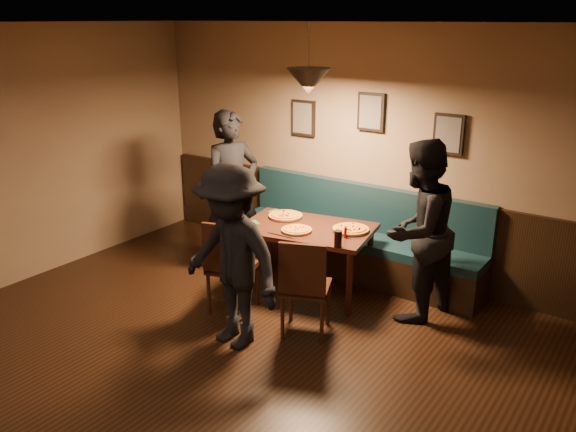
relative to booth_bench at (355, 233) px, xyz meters
The scene contains 23 objects.
floor 3.24m from the booth_bench, 90.00° to the right, with size 7.00×7.00×0.00m, color black.
ceiling 3.94m from the booth_bench, 90.00° to the right, with size 7.00×7.00×0.00m, color silver.
wall_back 0.95m from the booth_bench, 90.00° to the left, with size 6.00×6.00×0.00m, color #8C704F.
wainscot 0.27m from the booth_bench, 90.00° to the left, with size 5.88×0.06×1.00m, color black.
booth_bench is the anchor object (origin of this frame).
picture_left 1.52m from the booth_bench, 163.30° to the left, with size 0.32×0.04×0.42m, color black.
picture_center 1.38m from the booth_bench, 90.00° to the left, with size 0.32×0.04×0.42m, color black.
picture_right 1.52m from the booth_bench, 16.70° to the left, with size 0.32×0.04×0.42m, color black.
pendant_lamp 1.89m from the booth_bench, 107.90° to the right, with size 0.44×0.44×0.25m, color black.
dining_table 0.72m from the booth_bench, 107.90° to the right, with size 1.37×0.88×0.73m, color black.
chair_near_left 1.59m from the booth_bench, 111.38° to the right, with size 0.43×0.43×0.98m, color black, non-canonical shape.
chair_near_right 1.47m from the booth_bench, 78.99° to the right, with size 0.43×0.43×0.97m, color #331B0E, non-canonical shape.
diner_left 1.49m from the booth_bench, 153.91° to the right, with size 0.68×0.45×1.87m, color black.
diner_right 1.18m from the booth_bench, 29.01° to the right, with size 0.87×0.68×1.79m, color black.
diner_front 2.01m from the booth_bench, 94.58° to the right, with size 1.09×0.63×1.69m, color black.
pizza_a 0.84m from the booth_bench, 136.44° to the right, with size 0.38×0.38×0.04m, color orange.
pizza_b 0.92m from the booth_bench, 104.87° to the right, with size 0.32×0.32×0.04m, color orange.
pizza_c 0.62m from the booth_bench, 66.25° to the right, with size 0.38×0.38×0.04m, color gold.
soda_glass 1.09m from the booth_bench, 70.69° to the right, with size 0.08×0.08×0.17m, color black.
tabasco_bottle 0.83m from the booth_bench, 68.90° to the right, with size 0.03×0.03×0.13m, color #97050F.
napkin_a 0.94m from the booth_bench, 149.99° to the right, with size 0.14×0.14×0.01m, color #1D6C36.
napkin_b 1.22m from the booth_bench, 130.32° to the right, with size 0.14×0.14×0.01m, color #1C6B21.
cutlery_set 1.12m from the booth_bench, 105.69° to the right, with size 0.02×0.19×0.00m, color silver.
Camera 1 is at (2.99, -2.41, 2.84)m, focal length 36.73 mm.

